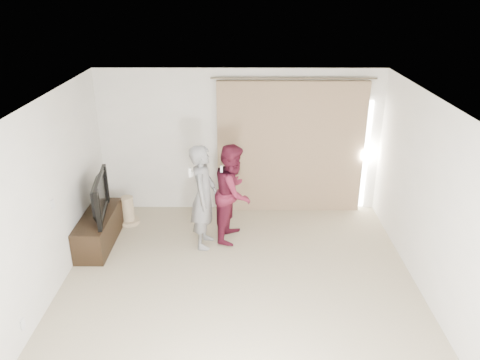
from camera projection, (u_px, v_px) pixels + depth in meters
name	position (u px, v px, depth m)	size (l,w,h in m)	color
floor	(239.00, 298.00, 6.31)	(5.50, 5.50, 0.00)	#BAAE8C
wall_back	(240.00, 142.00, 8.33)	(5.00, 0.04, 2.60)	white
wall_left	(38.00, 211.00, 5.82)	(0.04, 5.50, 2.60)	white
ceiling	(239.00, 109.00, 5.30)	(5.00, 5.50, 0.01)	silver
curtain	(291.00, 148.00, 8.30)	(2.80, 0.11, 2.46)	#9E7E61
tv_console	(99.00, 230.00, 7.51)	(0.46, 1.34, 0.51)	black
tv	(94.00, 197.00, 7.29)	(1.13, 0.15, 0.65)	black
scratching_post	(128.00, 213.00, 8.19)	(0.38, 0.38, 0.50)	tan
person_man	(204.00, 197.00, 7.27)	(0.46, 0.65, 1.69)	slate
person_woman	(233.00, 193.00, 7.50)	(0.78, 0.91, 1.62)	#5A1528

